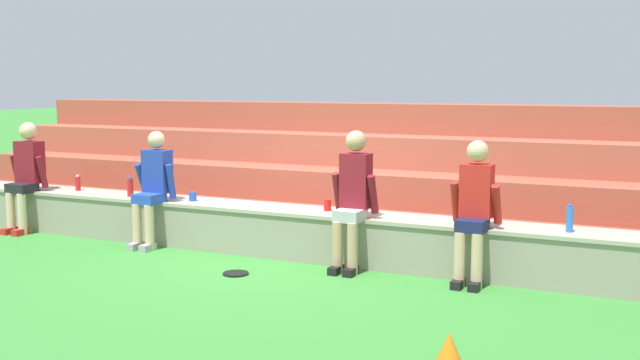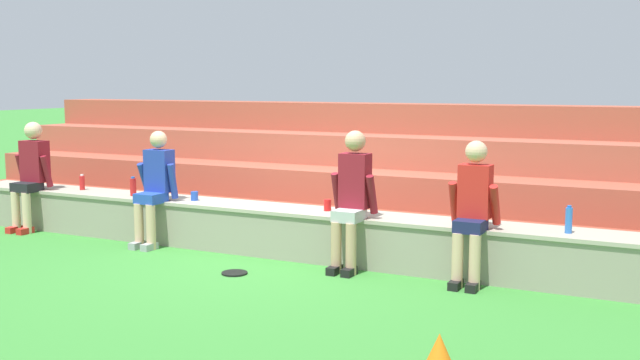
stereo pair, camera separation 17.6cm
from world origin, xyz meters
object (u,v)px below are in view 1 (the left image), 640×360
(water_bottle_near_left, at_px, (570,219))
(plastic_cup_right_end, at_px, (193,196))
(person_right_of_center, at_px, (474,208))
(water_bottle_center_gap, at_px, (130,187))
(person_far_left, at_px, (26,172))
(plastic_cup_left_end, at_px, (327,205))
(sports_cone, at_px, (449,351))
(frisbee, at_px, (236,274))
(person_left_of_center, at_px, (153,185))
(person_center, at_px, (353,196))
(water_bottle_mid_left, at_px, (78,183))

(water_bottle_near_left, height_order, plastic_cup_right_end, water_bottle_near_left)
(person_right_of_center, distance_m, water_bottle_center_gap, 4.40)
(person_right_of_center, bearing_deg, plastic_cup_right_end, 175.57)
(person_far_left, xyz_separation_m, plastic_cup_left_end, (4.22, 0.31, -0.18))
(person_far_left, distance_m, plastic_cup_left_end, 4.23)
(plastic_cup_right_end, relative_size, sports_cone, 0.42)
(water_bottle_near_left, xyz_separation_m, frisbee, (-3.13, -0.95, -0.66))
(person_left_of_center, relative_size, water_bottle_center_gap, 5.71)
(person_center, xyz_separation_m, plastic_cup_right_end, (-2.20, 0.27, -0.19))
(person_far_left, xyz_separation_m, frisbee, (3.66, -0.73, -0.78))
(water_bottle_mid_left, height_order, plastic_cup_left_end, water_bottle_mid_left)
(person_left_of_center, bearing_deg, frisbee, -24.40)
(person_far_left, relative_size, water_bottle_near_left, 5.43)
(plastic_cup_left_end, height_order, frisbee, plastic_cup_left_end)
(person_far_left, height_order, person_right_of_center, person_far_left)
(person_right_of_center, bearing_deg, frisbee, -162.80)
(water_bottle_near_left, height_order, frisbee, water_bottle_near_left)
(person_far_left, relative_size, person_center, 0.99)
(person_center, distance_m, plastic_cup_left_end, 0.59)
(person_far_left, height_order, water_bottle_mid_left, person_far_left)
(frisbee, distance_m, sports_cone, 3.09)
(person_far_left, height_order, water_bottle_center_gap, person_far_left)
(person_right_of_center, bearing_deg, person_left_of_center, 179.75)
(person_far_left, distance_m, person_right_of_center, 5.94)
(water_bottle_mid_left, bearing_deg, frisbee, -18.85)
(person_far_left, relative_size, plastic_cup_right_end, 13.15)
(person_right_of_center, xyz_separation_m, plastic_cup_right_end, (-3.48, 0.27, -0.16))
(plastic_cup_left_end, bearing_deg, person_center, -37.15)
(person_right_of_center, relative_size, frisbee, 5.23)
(water_bottle_center_gap, distance_m, plastic_cup_left_end, 2.67)
(person_right_of_center, height_order, water_bottle_mid_left, person_right_of_center)
(water_bottle_center_gap, xyz_separation_m, water_bottle_mid_left, (-0.96, 0.10, -0.02))
(person_right_of_center, distance_m, water_bottle_near_left, 0.90)
(person_right_of_center, height_order, water_bottle_center_gap, person_right_of_center)
(person_far_left, bearing_deg, person_center, -0.34)
(person_left_of_center, xyz_separation_m, plastic_cup_right_end, (0.39, 0.25, -0.14))
(person_far_left, relative_size, person_left_of_center, 1.04)
(water_bottle_center_gap, relative_size, plastic_cup_left_end, 1.91)
(person_left_of_center, height_order, person_right_of_center, person_right_of_center)
(water_bottle_mid_left, xyz_separation_m, plastic_cup_left_end, (3.63, -0.01, -0.03))
(frisbee, bearing_deg, plastic_cup_left_end, 61.96)
(person_far_left, bearing_deg, frisbee, -11.33)
(plastic_cup_right_end, bearing_deg, frisbee, -39.11)
(water_bottle_mid_left, distance_m, plastic_cup_left_end, 3.63)
(water_bottle_mid_left, relative_size, sports_cone, 0.80)
(plastic_cup_left_end, relative_size, plastic_cup_right_end, 1.16)
(water_bottle_mid_left, bearing_deg, person_far_left, -151.74)
(person_center, distance_m, water_bottle_center_gap, 3.13)
(water_bottle_mid_left, bearing_deg, person_right_of_center, -3.68)
(person_right_of_center, xyz_separation_m, frisbee, (-2.28, -0.70, -0.74))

